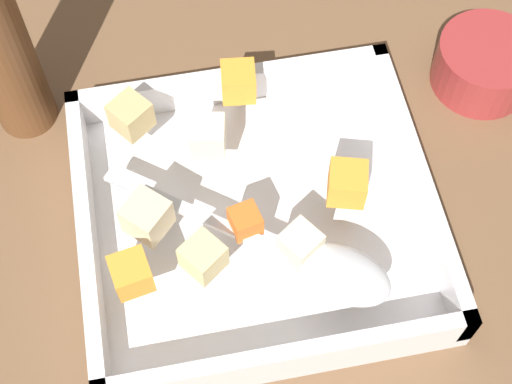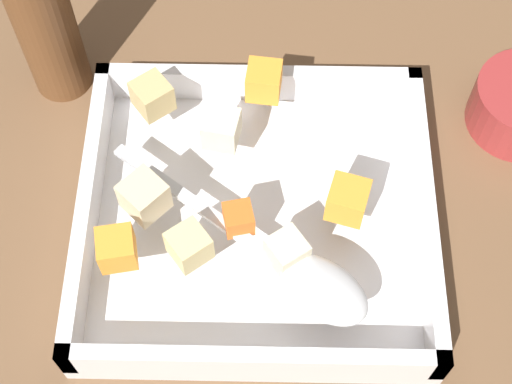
% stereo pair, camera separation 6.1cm
% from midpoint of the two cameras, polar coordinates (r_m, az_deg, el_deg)
% --- Properties ---
extents(ground_plane, '(4.00, 4.00, 0.00)m').
position_cam_midpoint_polar(ground_plane, '(0.66, -3.63, -3.66)').
color(ground_plane, brown).
extents(baking_dish, '(0.29, 0.27, 0.05)m').
position_cam_midpoint_polar(baking_dish, '(0.65, -2.67, -2.23)').
color(baking_dish, silver).
rests_on(baking_dish, ground_plane).
extents(carrot_chunk_heap_top, '(0.03, 0.03, 0.03)m').
position_cam_midpoint_polar(carrot_chunk_heap_top, '(0.59, -12.20, -6.22)').
color(carrot_chunk_heap_top, orange).
rests_on(carrot_chunk_heap_top, baking_dish).
extents(carrot_chunk_corner_ne, '(0.04, 0.04, 0.03)m').
position_cam_midpoint_polar(carrot_chunk_corner_ne, '(0.61, 3.99, 0.27)').
color(carrot_chunk_corner_ne, orange).
rests_on(carrot_chunk_corner_ne, baking_dish).
extents(carrot_chunk_front_center, '(0.03, 0.03, 0.02)m').
position_cam_midpoint_polar(carrot_chunk_front_center, '(0.60, -3.25, -2.37)').
color(carrot_chunk_front_center, orange).
rests_on(carrot_chunk_front_center, baking_dish).
extents(carrot_chunk_corner_nw, '(0.03, 0.03, 0.03)m').
position_cam_midpoint_polar(carrot_chunk_corner_nw, '(0.67, -3.97, 7.94)').
color(carrot_chunk_corner_nw, orange).
rests_on(carrot_chunk_corner_nw, baking_dish).
extents(potato_chunk_mid_left, '(0.04, 0.04, 0.03)m').
position_cam_midpoint_polar(potato_chunk_mid_left, '(0.66, -11.92, 5.35)').
color(potato_chunk_mid_left, tan).
rests_on(potato_chunk_mid_left, baking_dish).
extents(potato_chunk_far_left, '(0.04, 0.04, 0.03)m').
position_cam_midpoint_polar(potato_chunk_far_left, '(0.59, 0.35, -4.17)').
color(potato_chunk_far_left, beige).
rests_on(potato_chunk_far_left, baking_dish).
extents(potato_chunk_under_handle, '(0.04, 0.04, 0.03)m').
position_cam_midpoint_polar(potato_chunk_under_handle, '(0.59, -6.93, -5.08)').
color(potato_chunk_under_handle, '#E0CC89').
rests_on(potato_chunk_under_handle, baking_dish).
extents(potato_chunk_corner_sw, '(0.04, 0.04, 0.03)m').
position_cam_midpoint_polar(potato_chunk_corner_sw, '(0.61, -11.00, -1.78)').
color(potato_chunk_corner_sw, beige).
rests_on(potato_chunk_corner_sw, baking_dish).
extents(potato_chunk_near_right, '(0.03, 0.03, 0.03)m').
position_cam_midpoint_polar(potato_chunk_near_right, '(0.64, -6.35, 3.91)').
color(potato_chunk_near_right, beige).
rests_on(potato_chunk_near_right, baking_dish).
extents(serving_spoon, '(0.21, 0.17, 0.02)m').
position_cam_midpoint_polar(serving_spoon, '(0.58, 2.31, -5.88)').
color(serving_spoon, silver).
rests_on(serving_spoon, baking_dish).
extents(pepper_mill, '(0.05, 0.05, 0.20)m').
position_cam_midpoint_polar(pepper_mill, '(0.70, -20.75, 9.30)').
color(pepper_mill, brown).
rests_on(pepper_mill, ground_plane).
extents(small_prep_bowl, '(0.09, 0.09, 0.05)m').
position_cam_midpoint_polar(small_prep_bowl, '(0.75, 14.40, 8.97)').
color(small_prep_bowl, maroon).
rests_on(small_prep_bowl, ground_plane).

